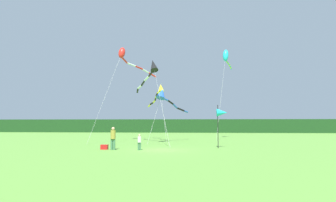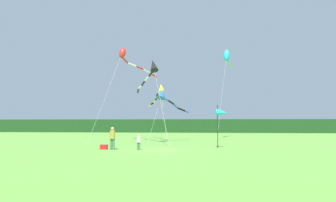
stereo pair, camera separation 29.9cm
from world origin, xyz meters
The scene contains 11 objects.
ground_plane centered at (0.00, 0.00, 0.00)m, with size 120.00×120.00×0.00m, color #5B9338.
distant_treeline centered at (0.00, 45.00, 1.53)m, with size 108.00×2.10×3.06m, color #193D19.
person_adult centered at (-3.85, -0.28, 1.02)m, with size 0.40×0.40×1.83m.
person_child centered at (-1.67, -0.34, 0.71)m, with size 0.28×0.28×1.27m.
cooler_box centered at (-4.63, -0.02, 0.20)m, with size 0.58×0.37×0.40m, color red.
banner_flag_pole centered at (5.06, 2.27, 3.03)m, with size 0.90×0.70×3.74m.
kite_black centered at (-1.93, 7.02, 7.83)m, with size 5.17×10.24×8.97m.
kite_cyan centered at (6.99, 17.46, 11.40)m, with size 2.84×6.68×12.45m.
kite_red centered at (-5.69, 11.35, 10.27)m, with size 5.71×10.71×11.39m.
kite_yellow centered at (-1.72, 11.77, 5.94)m, with size 3.33×7.29×6.88m.
kite_blue centered at (-0.77, 9.31, 5.23)m, with size 4.02×7.71×6.17m.
Camera 1 is at (2.94, -23.89, 2.14)m, focal length 31.80 mm.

